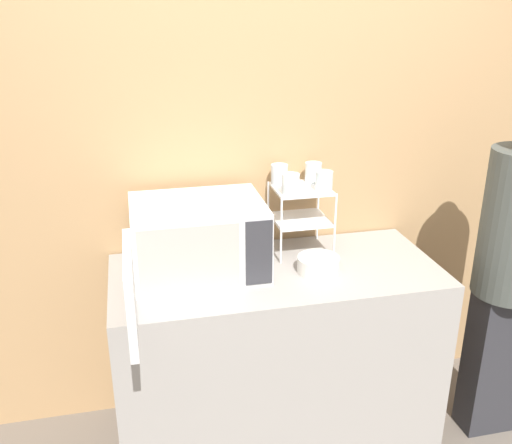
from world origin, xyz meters
TOP-DOWN VIEW (x-y plane):
  - wall_back at (0.00, 0.71)m, footprint 8.00×0.06m
  - counter at (0.00, 0.34)m, footprint 1.49×0.67m
  - microwave at (-0.36, 0.38)m, footprint 0.61×0.89m
  - dish_rack at (0.17, 0.52)m, footprint 0.27×0.26m
  - glass_front_left at (0.09, 0.45)m, footprint 0.08×0.08m
  - glass_back_right at (0.25, 0.60)m, footprint 0.08×0.08m
  - glass_front_right at (0.25, 0.45)m, footprint 0.08×0.08m
  - glass_back_left at (0.08, 0.60)m, footprint 0.08×0.08m
  - bowl at (0.18, 0.28)m, footprint 0.19×0.19m
  - person at (1.06, 0.14)m, footprint 0.32×0.32m

SIDE VIEW (x-z plane):
  - counter at x=0.00m, z-range 0.00..0.91m
  - person at x=1.06m, z-range 0.10..1.73m
  - bowl at x=0.18m, z-range 0.90..0.98m
  - microwave at x=-0.36m, z-range 0.91..1.23m
  - dish_rack at x=0.17m, z-range 0.98..1.30m
  - glass_front_left at x=0.09m, z-range 1.23..1.32m
  - glass_back_right at x=0.25m, z-range 1.23..1.32m
  - glass_front_right at x=0.25m, z-range 1.23..1.32m
  - glass_back_left at x=0.08m, z-range 1.23..1.32m
  - wall_back at x=0.00m, z-range 0.00..2.60m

